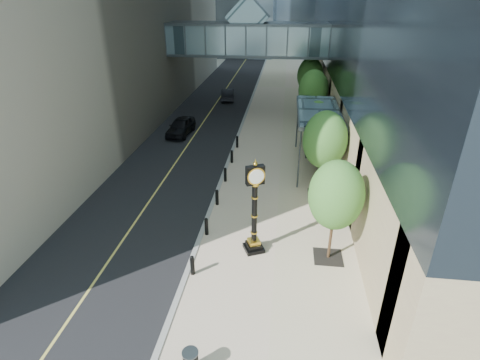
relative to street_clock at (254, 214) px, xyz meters
The scene contains 12 objects.
ground 3.82m from the street_clock, 88.56° to the right, with size 320.00×320.00×0.00m, color gray.
road 37.56m from the street_clock, 100.64° to the left, with size 8.00×180.00×0.02m, color black.
sidewalk 36.93m from the street_clock, 88.32° to the left, with size 8.00×180.00×0.06m, color #C3AF96.
curb 37.03m from the street_clock, 94.53° to the left, with size 0.25×180.00×0.07m, color gray.
skywalk 25.63m from the street_clock, 96.70° to the left, with size 17.00×4.20×5.80m.
entrance_canopy 11.60m from the street_clock, 71.84° to the left, with size 3.00×8.00×4.38m.
bollard_row 6.62m from the street_clock, 114.13° to the left, with size 0.20×16.20×0.90m.
street_trees 14.24m from the street_clock, 74.94° to the left, with size 2.75×28.63×5.65m.
street_clock is the anchor object (origin of this frame).
pedestrian 7.56m from the street_clock, 58.78° to the left, with size 0.65×0.42×1.77m, color #BAB4AB.
car_near 18.50m from the street_clock, 116.26° to the left, with size 1.79×4.44×1.51m, color black.
car_far 30.00m from the street_clock, 101.13° to the left, with size 1.46×4.20×1.38m, color black.
Camera 1 is at (1.09, -12.14, 11.65)m, focal length 28.00 mm.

